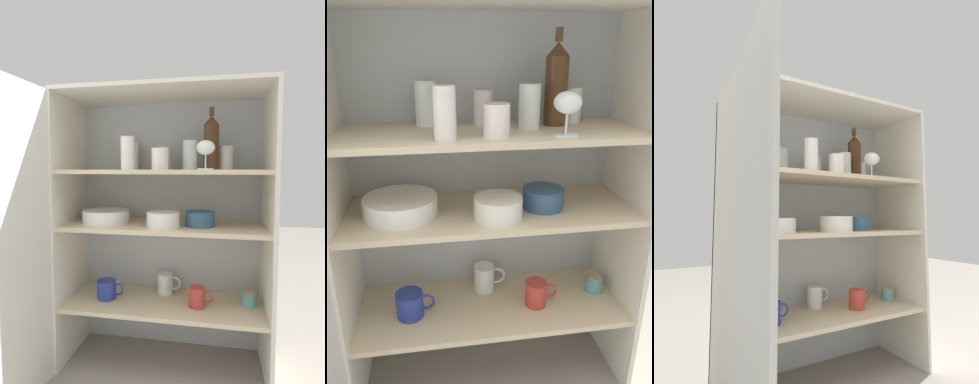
# 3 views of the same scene
# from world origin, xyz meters

# --- Properties ---
(cupboard_back_panel) EXTENTS (0.99, 0.02, 1.31)m
(cupboard_back_panel) POSITION_xyz_m (0.00, 0.36, 0.66)
(cupboard_back_panel) COLOR #B2B7BC
(cupboard_back_panel) RESTS_ON ground_plane
(cupboard_side_left) EXTENTS (0.02, 0.39, 1.31)m
(cupboard_side_left) POSITION_xyz_m (-0.48, 0.18, 0.66)
(cupboard_side_left) COLOR silver
(cupboard_side_left) RESTS_ON ground_plane
(cupboard_side_right) EXTENTS (0.02, 0.39, 1.31)m
(cupboard_side_right) POSITION_xyz_m (0.48, 0.18, 0.66)
(cupboard_side_right) COLOR silver
(cupboard_side_right) RESTS_ON ground_plane
(cupboard_top_panel) EXTENTS (0.99, 0.39, 0.02)m
(cupboard_top_panel) POSITION_xyz_m (0.00, 0.18, 1.32)
(cupboard_top_panel) COLOR silver
(cupboard_top_panel) RESTS_ON cupboard_side_left
(shelf_board_lower) EXTENTS (0.95, 0.35, 0.02)m
(shelf_board_lower) POSITION_xyz_m (0.00, 0.18, 0.30)
(shelf_board_lower) COLOR beige
(shelf_board_middle) EXTENTS (0.95, 0.35, 0.02)m
(shelf_board_middle) POSITION_xyz_m (0.00, 0.18, 0.69)
(shelf_board_middle) COLOR beige
(shelf_board_upper) EXTENTS (0.95, 0.35, 0.02)m
(shelf_board_upper) POSITION_xyz_m (0.00, 0.18, 0.95)
(shelf_board_upper) COLOR beige
(cupboard_door) EXTENTS (0.06, 0.49, 1.31)m
(cupboard_door) POSITION_xyz_m (-0.51, -0.26, 0.66)
(cupboard_door) COLOR silver
(cupboard_door) RESTS_ON ground_plane
(tumbler_glass_0) EXTENTS (0.06, 0.06, 0.15)m
(tumbler_glass_0) POSITION_xyz_m (-0.14, 0.06, 1.03)
(tumbler_glass_0) COLOR silver
(tumbler_glass_0) RESTS_ON shelf_board_upper
(tumbler_glass_1) EXTENTS (0.08, 0.08, 0.09)m
(tumbler_glass_1) POSITION_xyz_m (-0.00, 0.07, 1.01)
(tumbler_glass_1) COLOR silver
(tumbler_glass_1) RESTS_ON shelf_board_upper
(tumbler_glass_2) EXTENTS (0.08, 0.08, 0.11)m
(tumbler_glass_2) POSITION_xyz_m (0.29, 0.28, 1.02)
(tumbler_glass_2) COLOR white
(tumbler_glass_2) RESTS_ON shelf_board_upper
(tumbler_glass_3) EXTENTS (0.07, 0.07, 0.11)m
(tumbler_glass_3) POSITION_xyz_m (-0.01, 0.26, 1.02)
(tumbler_glass_3) COLOR silver
(tumbler_glass_3) RESTS_ON shelf_board_upper
(tumbler_glass_4) EXTENTS (0.07, 0.07, 0.14)m
(tumbler_glass_4) POSITION_xyz_m (-0.19, 0.29, 1.03)
(tumbler_glass_4) COLOR white
(tumbler_glass_4) RESTS_ON shelf_board_upper
(tumbler_glass_5) EXTENTS (0.07, 0.07, 0.14)m
(tumbler_glass_5) POSITION_xyz_m (0.12, 0.19, 1.03)
(tumbler_glass_5) COLOR white
(tumbler_glass_5) RESTS_ON shelf_board_upper
(wine_glass_0) EXTENTS (0.08, 0.08, 0.13)m
(wine_glass_0) POSITION_xyz_m (0.20, 0.06, 1.05)
(wine_glass_0) COLOR white
(wine_glass_0) RESTS_ON shelf_board_upper
(wine_bottle) EXTENTS (0.07, 0.07, 0.30)m
(wine_bottle) POSITION_xyz_m (0.22, 0.23, 1.09)
(wine_bottle) COLOR #4C2D19
(wine_bottle) RESTS_ON shelf_board_upper
(plate_stack_white) EXTENTS (0.23, 0.23, 0.06)m
(plate_stack_white) POSITION_xyz_m (-0.29, 0.17, 0.73)
(plate_stack_white) COLOR white
(plate_stack_white) RESTS_ON shelf_board_middle
(mixing_bowl_large) EXTENTS (0.15, 0.15, 0.07)m
(mixing_bowl_large) POSITION_xyz_m (0.01, 0.10, 0.74)
(mixing_bowl_large) COLOR silver
(mixing_bowl_large) RESTS_ON shelf_board_middle
(serving_bowl_small) EXTENTS (0.14, 0.14, 0.07)m
(serving_bowl_small) POSITION_xyz_m (0.17, 0.16, 0.73)
(serving_bowl_small) COLOR #33567A
(serving_bowl_small) RESTS_ON shelf_board_middle
(coffee_mug_primary) EXTENTS (0.12, 0.08, 0.10)m
(coffee_mug_primary) POSITION_xyz_m (-0.01, 0.27, 0.36)
(coffee_mug_primary) COLOR white
(coffee_mug_primary) RESTS_ON shelf_board_lower
(coffee_mug_extra_1) EXTENTS (0.13, 0.09, 0.09)m
(coffee_mug_extra_1) POSITION_xyz_m (-0.29, 0.16, 0.36)
(coffee_mug_extra_1) COLOR #283893
(coffee_mug_extra_1) RESTS_ON shelf_board_lower
(coffee_mug_extra_2) EXTENTS (0.12, 0.08, 0.09)m
(coffee_mug_extra_2) POSITION_xyz_m (0.17, 0.15, 0.36)
(coffee_mug_extra_2) COLOR #BC3D33
(coffee_mug_extra_2) RESTS_ON shelf_board_lower
(storage_jar) EXTENTS (0.06, 0.06, 0.06)m
(storage_jar) POSITION_xyz_m (0.41, 0.20, 0.34)
(storage_jar) COLOR #5BA3A8
(storage_jar) RESTS_ON shelf_board_lower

